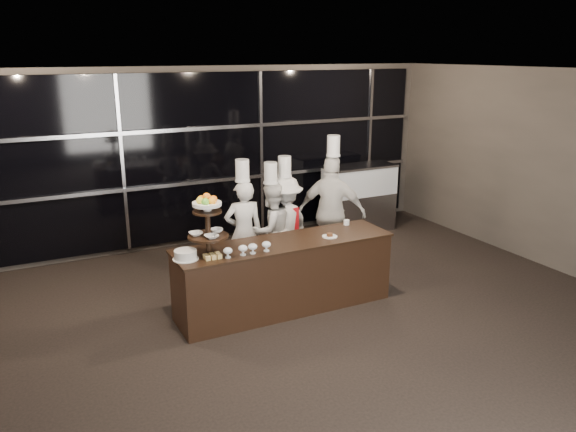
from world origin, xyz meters
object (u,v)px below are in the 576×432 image
chef_d (332,212)px  layer_cake (185,255)px  buffet_counter (285,275)px  chef_b (271,229)px  chef_c (285,224)px  chef_a (244,230)px  display_stand (208,220)px  display_case (359,195)px

chef_d → layer_cake: bearing=-158.0°
buffet_counter → chef_b: bearing=73.6°
chef_b → chef_c: size_ratio=0.97×
chef_a → chef_d: size_ratio=0.88×
display_stand → chef_d: (2.30, 1.00, -0.45)m
layer_cake → chef_b: bearing=35.1°
chef_a → chef_b: 0.46m
chef_a → chef_b: (0.45, 0.05, -0.06)m
buffet_counter → layer_cake: bearing=-177.8°
buffet_counter → chef_a: bearing=97.2°
display_stand → chef_b: 1.82m
chef_c → layer_cake: bearing=-147.0°
chef_d → display_stand: bearing=-156.5°
display_stand → buffet_counter: bearing=0.0°
display_case → chef_d: 1.97m
display_stand → layer_cake: size_ratio=2.48×
display_case → chef_a: size_ratio=0.73×
chef_a → display_case: bearing=25.0°
display_case → chef_a: chef_a is taller
display_stand → chef_a: bearing=50.1°
display_stand → chef_d: size_ratio=0.36×
chef_b → display_case: bearing=28.1°
chef_b → chef_d: (0.98, -0.09, 0.16)m
display_stand → chef_b: (1.32, 1.09, -0.61)m
display_stand → chef_b: bearing=39.5°
chef_c → chef_b: bearing=-162.6°
display_case → chef_c: (-2.12, -1.19, 0.06)m
chef_a → chef_c: bearing=10.5°
buffet_counter → chef_c: bearing=63.5°
chef_a → chef_c: (0.72, 0.13, -0.04)m
layer_cake → chef_c: chef_c is taller
chef_c → display_stand: bearing=-143.5°
display_case → chef_d: size_ratio=0.65×
display_case → chef_c: size_ratio=0.75×
buffet_counter → chef_d: bearing=37.5°
display_case → layer_cake: bearing=-148.9°
display_stand → chef_d: 2.55m
chef_a → chef_c: 0.73m
display_case → chef_c: bearing=-150.7°
chef_a → chef_d: 1.43m
layer_cake → chef_b: chef_b is taller
display_stand → layer_cake: 0.47m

